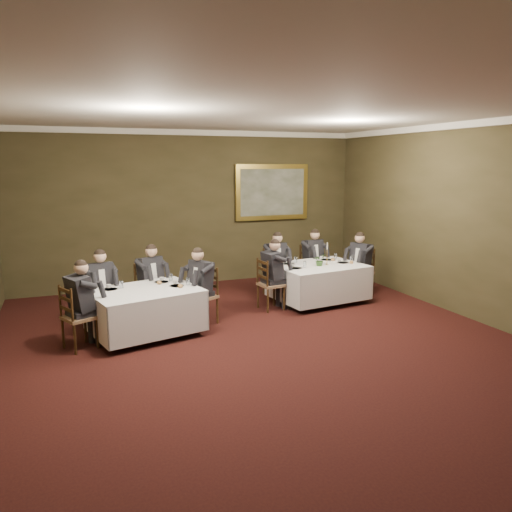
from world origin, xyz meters
TOP-DOWN VIEW (x-y plane):
  - ground at (0.00, 0.00)m, footprint 10.00×10.00m
  - ceiling at (0.00, 0.00)m, footprint 8.00×10.00m
  - back_wall at (0.00, 5.00)m, footprint 8.00×0.10m
  - right_wall at (4.00, 0.00)m, footprint 0.10×10.00m
  - crown_molding at (0.00, 0.00)m, footprint 8.00×10.00m
  - table_main at (1.96, 2.53)m, footprint 1.92×1.55m
  - table_second at (-1.61, 1.77)m, footprint 1.93×1.63m
  - chair_main_backleft at (1.38, 3.37)m, footprint 0.47×0.45m
  - diner_main_backleft at (1.38, 3.36)m, footprint 0.44×0.51m
  - chair_main_backright at (2.31, 3.49)m, footprint 0.50×0.49m
  - diner_main_backright at (2.31, 3.48)m, footprint 0.47×0.54m
  - chair_main_endleft at (0.86, 2.39)m, footprint 0.47×0.49m
  - diner_main_endleft at (0.87, 2.39)m, footprint 0.53×0.46m
  - chair_main_endright at (3.06, 2.68)m, footprint 0.55×0.56m
  - diner_main_endright at (3.05, 2.67)m, footprint 0.59×0.55m
  - chair_sec_backleft at (-2.25, 2.50)m, footprint 0.52×0.51m
  - diner_sec_backleft at (-2.25, 2.49)m, footprint 0.50×0.56m
  - chair_sec_backright at (-1.38, 2.71)m, footprint 0.57×0.56m
  - diner_sec_backright at (-1.38, 2.70)m, footprint 0.56×0.60m
  - chair_sec_endright at (-0.58, 2.02)m, footprint 0.57×0.58m
  - diner_sec_endright at (-0.59, 2.01)m, footprint 0.61×0.57m
  - chair_sec_endleft at (-2.65, 1.52)m, footprint 0.57×0.58m
  - diner_sec_endleft at (-2.63, 1.53)m, footprint 0.60×0.56m
  - centerpiece at (1.94, 2.45)m, footprint 0.28×0.26m
  - candlestick at (2.12, 2.48)m, footprint 0.07×0.07m
  - place_setting_table_main at (1.50, 2.86)m, footprint 0.33×0.31m
  - place_setting_table_second at (-2.08, 2.03)m, footprint 0.33×0.31m
  - painting at (1.96, 4.94)m, footprint 1.85×0.09m

SIDE VIEW (x-z plane):
  - ground at x=0.00m, z-range 0.00..0.00m
  - chair_main_backleft at x=1.38m, z-range -0.22..0.78m
  - chair_main_backright at x=2.31m, z-range -0.22..0.78m
  - chair_main_endleft at x=0.86m, z-range -0.22..0.78m
  - chair_main_endright at x=3.06m, z-range -0.22..0.78m
  - chair_sec_backleft at x=-2.25m, z-range -0.22..0.78m
  - chair_sec_backright at x=-1.38m, z-range -0.22..0.78m
  - chair_sec_endright at x=-0.58m, z-range -0.22..0.78m
  - chair_sec_endleft at x=-2.65m, z-range -0.22..0.78m
  - table_second at x=-1.61m, z-range 0.12..0.78m
  - table_main at x=1.96m, z-range 0.12..0.78m
  - diner_main_backleft at x=1.38m, z-range -0.16..1.19m
  - diner_main_backright at x=2.31m, z-range -0.16..1.19m
  - diner_main_endleft at x=0.87m, z-range -0.16..1.19m
  - diner_main_endright at x=3.05m, z-range -0.16..1.19m
  - diner_sec_backleft at x=-2.25m, z-range -0.16..1.19m
  - diner_sec_backright at x=-1.38m, z-range -0.16..1.19m
  - diner_sec_endright at x=-0.59m, z-range -0.16..1.19m
  - diner_sec_endleft at x=-2.63m, z-range -0.16..1.19m
  - place_setting_table_main at x=1.50m, z-range 0.73..0.87m
  - place_setting_table_second at x=-2.08m, z-range 0.73..0.87m
  - centerpiece at x=1.94m, z-range 0.77..1.02m
  - candlestick at x=2.12m, z-range 0.70..1.17m
  - back_wall at x=0.00m, z-range 0.00..3.50m
  - right_wall at x=4.00m, z-range 0.00..3.50m
  - painting at x=1.96m, z-range 1.42..2.75m
  - crown_molding at x=0.00m, z-range 3.38..3.50m
  - ceiling at x=0.00m, z-range 3.45..3.55m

